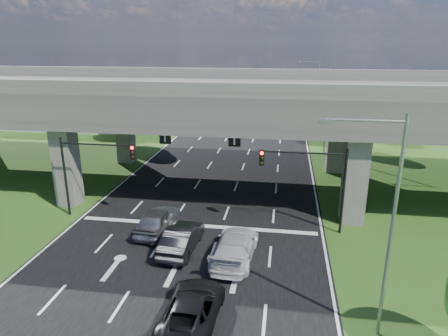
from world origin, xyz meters
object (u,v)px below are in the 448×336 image
(car_silver, at_px, (158,220))
(car_white, at_px, (235,247))
(car_dark, at_px, (182,238))
(streetlight_far, at_px, (324,105))
(signal_right, at_px, (311,174))
(streetlight_near, at_px, (384,214))
(streetlight_beyond, at_px, (315,89))
(car_trailing, at_px, (192,309))
(signal_left, at_px, (91,163))

(car_silver, xyz_separation_m, car_white, (5.72, -2.92, -0.02))
(car_silver, xyz_separation_m, car_dark, (2.30, -2.37, -0.03))
(streetlight_far, relative_size, car_dark, 2.02)
(car_dark, height_order, car_white, car_white)
(streetlight_far, bearing_deg, signal_right, -96.47)
(streetlight_near, distance_m, car_white, 10.00)
(signal_right, bearing_deg, streetlight_beyond, 86.39)
(signal_right, height_order, car_silver, signal_right)
(car_trailing, bearing_deg, car_dark, -70.34)
(streetlight_far, xyz_separation_m, car_trailing, (-8.04, -30.59, -5.08))
(car_white, height_order, car_trailing, car_white)
(streetlight_far, relative_size, streetlight_beyond, 1.00)
(car_silver, bearing_deg, streetlight_near, 150.59)
(signal_left, relative_size, streetlight_far, 0.60)
(streetlight_beyond, relative_size, car_silver, 2.01)
(signal_left, height_order, streetlight_beyond, streetlight_beyond)
(car_trailing, bearing_deg, signal_right, -117.57)
(signal_left, bearing_deg, car_trailing, -46.83)
(streetlight_beyond, bearing_deg, signal_right, -93.61)
(signal_left, distance_m, car_white, 12.47)
(streetlight_far, relative_size, car_silver, 2.01)
(streetlight_near, height_order, car_white, streetlight_near)
(streetlight_beyond, bearing_deg, car_dark, -104.31)
(signal_right, height_order, car_white, signal_right)
(streetlight_beyond, xyz_separation_m, car_silver, (-12.52, -37.71, -4.97))
(car_silver, height_order, car_trailing, car_silver)
(signal_left, xyz_separation_m, streetlight_beyond, (17.92, 36.06, 1.66))
(streetlight_near, bearing_deg, streetlight_far, 90.00)
(streetlight_far, height_order, car_dark, streetlight_far)
(streetlight_far, xyz_separation_m, car_white, (-6.80, -24.63, -4.99))
(signal_right, bearing_deg, streetlight_near, -77.12)
(car_white, bearing_deg, streetlight_beyond, -96.34)
(streetlight_near, bearing_deg, car_silver, 146.49)
(streetlight_beyond, bearing_deg, car_trailing, -99.79)
(car_silver, xyz_separation_m, car_trailing, (4.48, -8.88, -0.11))
(signal_left, height_order, car_silver, signal_left)
(signal_right, height_order, streetlight_near, streetlight_near)
(car_dark, bearing_deg, streetlight_beyond, -101.48)
(car_dark, height_order, car_trailing, car_dark)
(streetlight_beyond, distance_m, car_trailing, 47.55)
(streetlight_far, bearing_deg, streetlight_beyond, 90.00)
(signal_right, distance_m, streetlight_near, 10.33)
(signal_right, xyz_separation_m, signal_left, (-15.65, 0.00, 0.00))
(signal_right, relative_size, streetlight_beyond, 0.60)
(streetlight_beyond, height_order, car_white, streetlight_beyond)
(signal_right, bearing_deg, signal_left, 180.00)
(streetlight_beyond, bearing_deg, streetlight_near, -90.00)
(streetlight_beyond, xyz_separation_m, car_white, (-6.80, -40.63, -4.99))
(signal_left, xyz_separation_m, streetlight_near, (17.92, -9.94, 1.66))
(streetlight_near, height_order, car_dark, streetlight_near)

